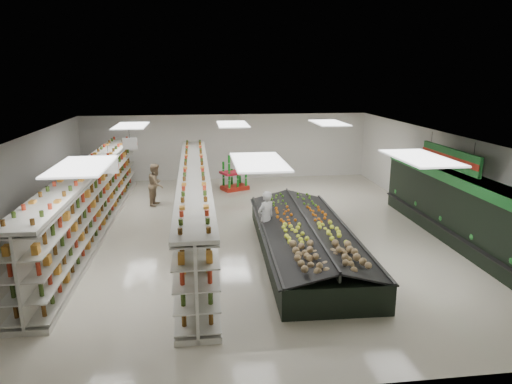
{
  "coord_description": "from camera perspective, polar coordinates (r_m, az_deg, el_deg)",
  "views": [
    {
      "loc": [
        -1.39,
        -14.42,
        5.2
      ],
      "look_at": [
        0.56,
        0.94,
        1.11
      ],
      "focal_mm": 32.0,
      "sensor_mm": 36.0,
      "label": 1
    }
  ],
  "objects": [
    {
      "name": "gondola_left",
      "position": [
        16.12,
        -19.75,
        -1.11
      ],
      "size": [
        1.1,
        12.92,
        2.24
      ],
      "rotation": [
        0.0,
        0.0,
        -0.01
      ],
      "color": "silver",
      "rests_on": "floor"
    },
    {
      "name": "floor",
      "position": [
        15.39,
        -1.63,
        -4.97
      ],
      "size": [
        16.0,
        16.0,
        0.0
      ],
      "primitive_type": "plane",
      "color": "beige",
      "rests_on": "ground"
    },
    {
      "name": "ceiling",
      "position": [
        14.63,
        -1.73,
        6.91
      ],
      "size": [
        14.0,
        16.0,
        0.02
      ],
      "primitive_type": "cube",
      "color": "white",
      "rests_on": "wall_back"
    },
    {
      "name": "shopper_main",
      "position": [
        14.03,
        1.25,
        -3.26
      ],
      "size": [
        0.75,
        0.69,
        1.71
      ],
      "primitive_type": "imported",
      "rotation": [
        0.0,
        0.0,
        3.72
      ],
      "color": "white",
      "rests_on": "floor"
    },
    {
      "name": "produce_island",
      "position": [
        13.45,
        6.25,
        -5.79
      ],
      "size": [
        2.89,
        7.41,
        1.09
      ],
      "rotation": [
        0.0,
        0.0,
        -0.03
      ],
      "color": "black",
      "rests_on": "floor"
    },
    {
      "name": "hortifruti_banner",
      "position": [
        15.22,
        23.05,
        3.95
      ],
      "size": [
        0.12,
        3.2,
        0.95
      ],
      "color": "#1C6B29",
      "rests_on": "ceiling"
    },
    {
      "name": "produce_wall_case",
      "position": [
        15.66,
        23.44,
        -1.11
      ],
      "size": [
        0.93,
        8.0,
        2.2
      ],
      "color": "black",
      "rests_on": "floor"
    },
    {
      "name": "wall_back",
      "position": [
        22.75,
        -3.66,
        5.64
      ],
      "size": [
        14.0,
        0.02,
        3.2
      ],
      "primitive_type": "cube",
      "color": "white",
      "rests_on": "floor"
    },
    {
      "name": "aisle_sign_near",
      "position": [
        12.89,
        -17.9,
        3.1
      ],
      "size": [
        0.52,
        0.06,
        0.75
      ],
      "color": "white",
      "rests_on": "ceiling"
    },
    {
      "name": "gondola_center",
      "position": [
        14.86,
        -7.62,
        -1.78
      ],
      "size": [
        1.03,
        12.59,
        2.18
      ],
      "rotation": [
        0.0,
        0.0,
        0.01
      ],
      "color": "silver",
      "rests_on": "floor"
    },
    {
      "name": "aisle_sign_far",
      "position": [
        16.78,
        -15.5,
        5.85
      ],
      "size": [
        0.52,
        0.06,
        0.75
      ],
      "color": "white",
      "rests_on": "ceiling"
    },
    {
      "name": "wall_right",
      "position": [
        17.07,
        22.42,
        1.47
      ],
      "size": [
        0.02,
        16.0,
        3.2
      ],
      "primitive_type": "cube",
      "color": "white",
      "rests_on": "floor"
    },
    {
      "name": "wall_left",
      "position": [
        15.89,
        -27.68,
        -0.04
      ],
      "size": [
        0.02,
        16.0,
        3.2
      ],
      "primitive_type": "cube",
      "color": "white",
      "rests_on": "floor"
    },
    {
      "name": "soda_endcap",
      "position": [
        20.66,
        -2.68,
        2.27
      ],
      "size": [
        1.41,
        1.21,
        1.51
      ],
      "rotation": [
        0.0,
        0.0,
        0.42
      ],
      "color": "#B42214",
      "rests_on": "floor"
    },
    {
      "name": "wall_front",
      "position": [
        7.49,
        4.49,
        -13.99
      ],
      "size": [
        14.0,
        0.02,
        3.2
      ],
      "primitive_type": "cube",
      "color": "white",
      "rests_on": "floor"
    },
    {
      "name": "shopper_background",
      "position": [
        18.66,
        -12.38,
        0.93
      ],
      "size": [
        0.69,
        0.92,
        1.69
      ],
      "primitive_type": "imported",
      "rotation": [
        0.0,
        0.0,
        1.33
      ],
      "color": "tan",
      "rests_on": "floor"
    }
  ]
}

